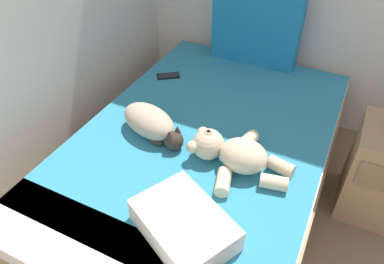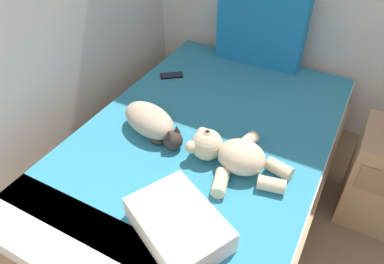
# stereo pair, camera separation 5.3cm
# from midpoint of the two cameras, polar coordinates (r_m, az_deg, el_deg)

# --- Properties ---
(bed) EXTENTS (1.31, 1.99, 0.48)m
(bed) POSITION_cam_midpoint_polar(r_m,az_deg,el_deg) (2.10, 2.61, -5.35)
(bed) COLOR #9E7A56
(bed) RESTS_ON ground_plane
(patterned_cushion) EXTENTS (0.59, 0.15, 0.50)m
(patterned_cushion) POSITION_cam_midpoint_polar(r_m,az_deg,el_deg) (2.54, 11.57, 15.99)
(patterned_cushion) COLOR #1972AD
(patterned_cushion) RESTS_ON bed
(cat) EXTENTS (0.42, 0.34, 0.15)m
(cat) POSITION_cam_midpoint_polar(r_m,az_deg,el_deg) (1.90, -5.66, 1.58)
(cat) COLOR tan
(cat) RESTS_ON bed
(teddy_bear) EXTENTS (0.51, 0.46, 0.17)m
(teddy_bear) POSITION_cam_midpoint_polar(r_m,az_deg,el_deg) (1.71, 7.16, -3.57)
(teddy_bear) COLOR beige
(teddy_bear) RESTS_ON bed
(cell_phone) EXTENTS (0.16, 0.15, 0.01)m
(cell_phone) POSITION_cam_midpoint_polar(r_m,az_deg,el_deg) (2.42, -2.66, 9.01)
(cell_phone) COLOR black
(cell_phone) RESTS_ON bed
(throw_pillow) EXTENTS (0.48, 0.43, 0.11)m
(throw_pillow) POSITION_cam_midpoint_polar(r_m,az_deg,el_deg) (1.46, -1.12, -14.52)
(throw_pillow) COLOR white
(throw_pillow) RESTS_ON bed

